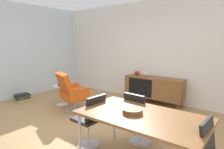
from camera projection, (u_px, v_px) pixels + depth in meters
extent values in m
plane|color=tan|center=(84.00, 128.00, 3.73)|extent=(8.32, 8.32, 0.00)
cube|color=white|center=(148.00, 51.00, 5.54)|extent=(6.80, 0.12, 2.80)
cube|color=silver|center=(3.00, 51.00, 5.44)|extent=(0.12, 5.60, 2.80)
cube|color=brown|center=(154.00, 87.00, 5.25)|extent=(1.60, 0.44, 0.56)
cube|color=black|center=(140.00, 87.00, 5.25)|extent=(0.70, 0.01, 0.48)
cylinder|color=brown|center=(127.00, 97.00, 5.62)|extent=(0.03, 0.03, 0.16)
cylinder|color=brown|center=(178.00, 107.00, 4.73)|extent=(0.03, 0.03, 0.16)
cylinder|color=brown|center=(133.00, 94.00, 5.89)|extent=(0.03, 0.03, 0.16)
cylinder|color=brown|center=(182.00, 104.00, 4.99)|extent=(0.03, 0.03, 0.16)
ellipsoid|color=beige|center=(146.00, 74.00, 5.34)|extent=(0.12, 0.12, 0.13)
ellipsoid|color=maroon|center=(137.00, 73.00, 5.51)|extent=(0.14, 0.14, 0.13)
cube|color=brown|center=(141.00, 116.00, 2.43)|extent=(1.60, 0.90, 0.04)
cylinder|color=#B7B7BC|center=(80.00, 138.00, 2.62)|extent=(0.04, 0.04, 0.70)
cylinder|color=#B7B7BC|center=(114.00, 120.00, 3.23)|extent=(0.04, 0.04, 0.70)
cylinder|color=#B7B7BC|center=(208.00, 149.00, 2.36)|extent=(0.04, 0.04, 0.70)
cylinder|color=brown|center=(133.00, 111.00, 2.46)|extent=(0.26, 0.26, 0.06)
cube|color=black|center=(88.00, 119.00, 3.04)|extent=(0.42, 0.42, 0.05)
cube|color=black|center=(96.00, 108.00, 2.89)|extent=(0.11, 0.38, 0.38)
cylinder|color=#B7B7BC|center=(88.00, 133.00, 3.08)|extent=(0.04, 0.04, 0.42)
cylinder|color=#B7B7BC|center=(88.00, 145.00, 3.12)|extent=(0.36, 0.36, 0.01)
cube|color=black|center=(208.00, 138.00, 1.98)|extent=(0.11, 0.38, 0.38)
cube|color=black|center=(141.00, 116.00, 3.17)|extent=(0.43, 0.43, 0.05)
cube|color=black|center=(134.00, 106.00, 3.00)|extent=(0.39, 0.12, 0.38)
cylinder|color=#B7B7BC|center=(140.00, 129.00, 3.21)|extent=(0.04, 0.04, 0.42)
cylinder|color=#B7B7BC|center=(140.00, 141.00, 3.24)|extent=(0.36, 0.36, 0.01)
cube|color=#D85919|center=(75.00, 95.00, 4.72)|extent=(0.75, 0.73, 0.20)
cube|color=#D85919|center=(65.00, 83.00, 4.54)|extent=(0.65, 0.45, 0.51)
cube|color=#D85919|center=(80.00, 95.00, 4.43)|extent=(0.22, 0.50, 0.28)
cube|color=#D85919|center=(70.00, 89.00, 4.98)|extent=(0.22, 0.50, 0.28)
cylinder|color=#B7B7BC|center=(75.00, 104.00, 4.76)|extent=(0.06, 0.06, 0.28)
cylinder|color=#B7B7BC|center=(75.00, 109.00, 4.78)|extent=(0.48, 0.48, 0.02)
cylinder|color=white|center=(62.00, 86.00, 5.12)|extent=(0.44, 0.44, 0.02)
cylinder|color=white|center=(62.00, 95.00, 5.16)|extent=(0.05, 0.05, 0.50)
cone|color=white|center=(62.00, 104.00, 5.20)|extent=(0.32, 0.32, 0.02)
cylinder|color=#262628|center=(62.00, 84.00, 5.11)|extent=(0.20, 0.20, 0.05)
sphere|color=orange|center=(63.00, 83.00, 5.09)|extent=(0.07, 0.07, 0.07)
sphere|color=orange|center=(63.00, 83.00, 5.13)|extent=(0.07, 0.07, 0.07)
sphere|color=orange|center=(60.00, 83.00, 5.12)|extent=(0.07, 0.07, 0.07)
sphere|color=orange|center=(60.00, 83.00, 5.07)|extent=(0.07, 0.07, 0.07)
cube|color=gold|center=(23.00, 100.00, 5.57)|extent=(0.31, 0.38, 0.03)
cube|color=#3F7F4C|center=(22.00, 99.00, 5.58)|extent=(0.29, 0.36, 0.01)
cube|color=#334C8C|center=(22.00, 98.00, 5.57)|extent=(0.28, 0.36, 0.02)
cube|color=#262626|center=(22.00, 98.00, 5.58)|extent=(0.29, 0.35, 0.01)
cube|color=gold|center=(22.00, 97.00, 5.58)|extent=(0.30, 0.36, 0.01)
cube|color=#99668C|center=(23.00, 97.00, 5.58)|extent=(0.32, 0.38, 0.02)
cube|color=#262626|center=(22.00, 96.00, 5.56)|extent=(0.30, 0.39, 0.03)
cube|color=#3F7F4C|center=(23.00, 95.00, 5.57)|extent=(0.32, 0.39, 0.01)
cube|color=#99668C|center=(22.00, 95.00, 5.57)|extent=(0.29, 0.39, 0.02)
cube|color=#262626|center=(22.00, 94.00, 5.54)|extent=(0.32, 0.39, 0.02)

